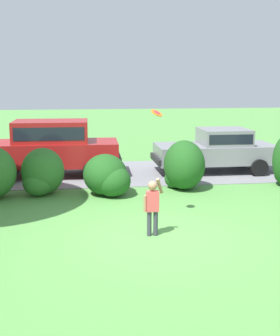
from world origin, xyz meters
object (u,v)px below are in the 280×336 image
(parked_sedan, at_px, (218,149))
(frisbee, at_px, (157,113))
(parked_suv, at_px, (51,145))
(child_thrower, at_px, (153,204))

(parked_sedan, distance_m, frisbee, 6.45)
(parked_suv, xyz_separation_m, child_thrower, (2.50, -6.47, -0.36))
(parked_sedan, relative_size, frisbee, 14.63)
(child_thrower, xyz_separation_m, frisbee, (0.25, 1.07, 1.84))
(child_thrower, bearing_deg, frisbee, 76.73)
(parked_sedan, xyz_separation_m, parked_suv, (-5.85, 0.01, 0.23))
(parked_suv, bearing_deg, child_thrower, -68.87)
(frisbee, bearing_deg, parked_suv, 117.02)
(parked_sedan, distance_m, parked_suv, 5.85)
(parked_suv, bearing_deg, parked_sedan, -0.07)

